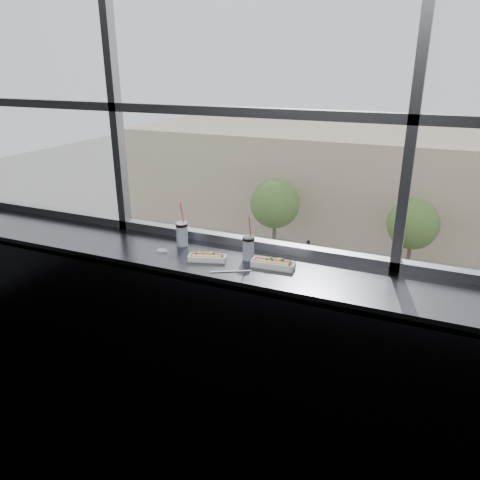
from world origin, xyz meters
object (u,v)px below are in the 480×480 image
at_px(wrapper, 162,250).
at_px(tree_left, 275,204).
at_px(car_near_c, 341,344).
at_px(soda_cup_right, 248,247).
at_px(tree_center, 413,224).
at_px(car_far_a, 221,254).
at_px(car_far_b, 410,284).
at_px(car_near_b, 224,318).
at_px(loose_straw, 231,271).
at_px(pedestrian_a, 308,249).
at_px(hotdog_tray_left, 207,257).
at_px(soda_cup_left, 182,233).
at_px(car_near_a, 132,299).
at_px(hotdog_tray_right, 273,263).

xyz_separation_m(wrapper, tree_left, (-8.99, 28.33, -8.29)).
bearing_deg(wrapper, car_near_c, 94.99).
relative_size(soda_cup_right, tree_center, 0.06).
bearing_deg(tree_left, car_far_a, -121.44).
bearing_deg(car_near_c, car_far_a, 53.08).
xyz_separation_m(wrapper, car_far_b, (0.94, 24.33, -10.96)).
bearing_deg(car_near_b, tree_left, 8.19).
xyz_separation_m(loose_straw, tree_center, (-0.07, 28.44, -8.56)).
distance_m(loose_straw, pedestrian_a, 30.43).
distance_m(car_near_b, pedestrian_a, 11.19).
relative_size(hotdog_tray_left, car_near_c, 0.04).
bearing_deg(wrapper, tree_left, 107.62).
bearing_deg(car_near_c, pedestrian_a, 24.77).
bearing_deg(tree_center, soda_cup_left, -90.86).
height_order(soda_cup_left, car_far_b, soda_cup_left).
relative_size(hotdog_tray_left, car_near_a, 0.04).
distance_m(hotdog_tray_right, soda_cup_left, 0.72).
xyz_separation_m(soda_cup_right, pedestrian_a, (-6.74, 27.33, -11.13)).
xyz_separation_m(wrapper, tree_center, (0.49, 28.33, -8.57)).
distance_m(car_near_c, car_far_a, 12.82).
relative_size(car_far_b, car_far_a, 1.13).
distance_m(car_near_c, tree_left, 14.43).
distance_m(loose_straw, car_far_a, 29.39).
xyz_separation_m(wrapper, car_far_a, (-11.44, 24.33, -11.09)).
height_order(car_near_a, car_far_a, car_near_a).
relative_size(hotdog_tray_right, tree_center, 0.05).
height_order(hotdog_tray_left, tree_center, hotdog_tray_left).
bearing_deg(hotdog_tray_left, soda_cup_left, 131.03).
height_order(hotdog_tray_left, tree_left, hotdog_tray_left).
relative_size(hotdog_tray_right, car_near_c, 0.04).
bearing_deg(hotdog_tray_left, tree_left, 90.89).
relative_size(hotdog_tray_right, car_near_b, 0.04).
xyz_separation_m(soda_cup_left, wrapper, (-0.06, -0.16, -0.08)).
bearing_deg(soda_cup_right, car_far_a, 116.40).
xyz_separation_m(soda_cup_right, car_far_a, (-12.02, 24.21, -11.17)).
xyz_separation_m(wrapper, car_near_a, (-13.07, 16.33, -11.04)).
relative_size(car_near_b, pedestrian_a, 3.18).
bearing_deg(soda_cup_right, car_near_c, 97.06).
bearing_deg(hotdog_tray_left, car_near_b, 98.07).
xyz_separation_m(loose_straw, car_near_a, (-13.63, 16.44, -11.03)).
distance_m(wrapper, tree_center, 29.60).
relative_size(soda_cup_right, pedestrian_a, 0.15).
height_order(car_near_b, car_far_a, car_near_b).
bearing_deg(tree_center, loose_straw, -89.86).
distance_m(car_far_b, pedestrian_a, 7.75).
height_order(hotdog_tray_right, loose_straw, hotdog_tray_right).
xyz_separation_m(soda_cup_left, tree_left, (-9.06, 28.16, -8.37)).
height_order(hotdog_tray_right, soda_cup_left, soda_cup_left).
xyz_separation_m(loose_straw, pedestrian_a, (-6.72, 27.55, -11.05)).
relative_size(car_near_c, car_near_a, 1.11).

